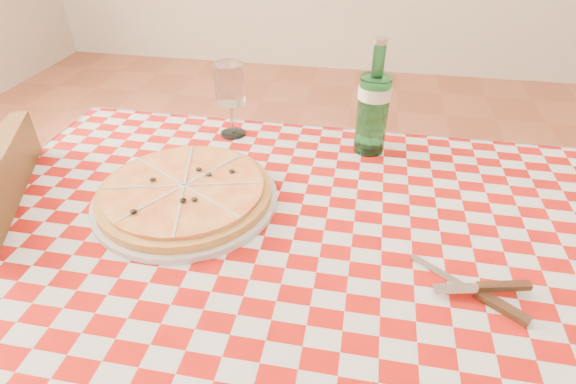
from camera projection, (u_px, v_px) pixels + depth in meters
name	position (u px, v px, depth m)	size (l,w,h in m)	color
dining_table	(293.00, 279.00, 0.86)	(1.20, 0.80, 0.75)	brown
tablecloth	(293.00, 241.00, 0.80)	(1.30, 0.90, 0.01)	#990F09
chair_far	(9.00, 296.00, 1.04)	(0.51, 0.51, 0.86)	brown
pizza_plate	(185.00, 191.00, 0.88)	(0.36, 0.36, 0.05)	#C28540
water_bottle	(374.00, 98.00, 0.99)	(0.07, 0.07, 0.26)	#18632C
wine_glass	(231.00, 101.00, 1.07)	(0.07, 0.07, 0.18)	silver
cutlery	(476.00, 289.00, 0.69)	(0.21, 0.18, 0.02)	silver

